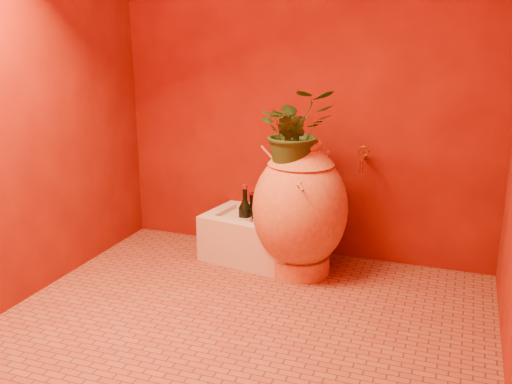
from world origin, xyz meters
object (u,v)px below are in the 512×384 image
at_px(stone_basin, 257,238).
at_px(wine_bottle_a, 252,219).
at_px(wine_bottle_b, 245,219).
at_px(wall_tap, 363,158).
at_px(amphora, 300,208).
at_px(wine_bottle_c, 282,219).

distance_m(stone_basin, wine_bottle_a, 0.13).
distance_m(wine_bottle_b, wall_tap, 0.84).
bearing_deg(wall_tap, amphora, -140.21).
relative_size(stone_basin, wine_bottle_b, 2.02).
bearing_deg(amphora, wall_tap, 39.79).
xyz_separation_m(wine_bottle_a, wine_bottle_c, (0.20, 0.03, 0.01)).
bearing_deg(amphora, stone_basin, 162.47).
relative_size(stone_basin, wine_bottle_a, 2.44).
distance_m(amphora, wine_bottle_b, 0.39).
xyz_separation_m(stone_basin, wall_tap, (0.64, 0.17, 0.56)).
bearing_deg(amphora, wine_bottle_a, 164.19).
relative_size(wine_bottle_a, wine_bottle_c, 0.90).
bearing_deg(stone_basin, wine_bottle_a, 179.90).
bearing_deg(wine_bottle_a, wine_bottle_c, 9.42).
distance_m(wine_bottle_a, wine_bottle_c, 0.20).
distance_m(wine_bottle_a, wall_tap, 0.82).
bearing_deg(stone_basin, wall_tap, 14.84).
xyz_separation_m(wine_bottle_a, wine_bottle_b, (-0.02, -0.07, 0.02)).
height_order(stone_basin, wall_tap, wall_tap).
distance_m(amphora, wall_tap, 0.51).
distance_m(stone_basin, wine_bottle_b, 0.17).
bearing_deg(wine_bottle_c, wine_bottle_b, -155.36).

